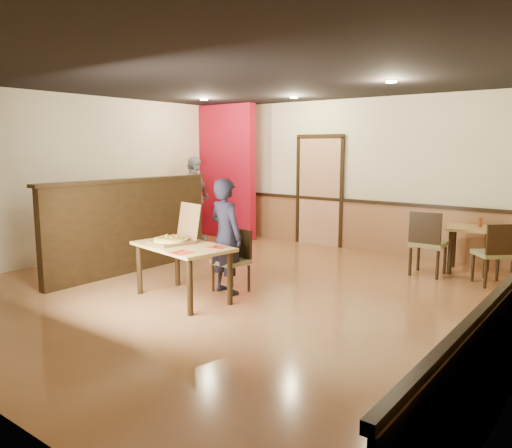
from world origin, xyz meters
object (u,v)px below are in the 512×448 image
(side_chair_left, at_px, (427,241))
(passerby, at_px, (194,199))
(diner_chair, at_px, (234,258))
(condiment, at_px, (480,222))
(side_chair_right, at_px, (496,252))
(side_table, at_px, (470,238))
(pizza_box, at_px, (174,238))
(diner, at_px, (226,236))
(main_table, at_px, (183,253))

(side_chair_left, distance_m, passerby, 4.74)
(passerby, bearing_deg, diner_chair, -138.86)
(side_chair_left, relative_size, condiment, 6.88)
(side_chair_right, xyz_separation_m, passerby, (-5.67, -0.13, 0.38))
(side_table, bearing_deg, pizza_box, -126.49)
(diner, relative_size, pizza_box, 2.39)
(diner_chair, distance_m, side_chair_left, 2.95)
(passerby, bearing_deg, pizza_box, -150.81)
(condiment, bearing_deg, passerby, -171.25)
(main_table, distance_m, side_table, 4.43)
(side_table, height_order, pizza_box, pizza_box)
(main_table, distance_m, pizza_box, 0.25)
(side_chair_left, height_order, side_chair_right, side_chair_left)
(main_table, bearing_deg, passerby, 142.60)
(side_table, bearing_deg, side_chair_left, -125.66)
(main_table, distance_m, condiment, 4.57)
(diner_chair, xyz_separation_m, passerby, (-2.94, 2.25, 0.41))
(side_chair_right, bearing_deg, diner, 2.15)
(diner, distance_m, condiment, 3.98)
(main_table, xyz_separation_m, pizza_box, (-0.18, 0.03, 0.17))
(diner_chair, bearing_deg, side_chair_left, 61.00)
(pizza_box, distance_m, condiment, 4.64)
(side_chair_left, xyz_separation_m, condiment, (0.56, 0.71, 0.24))
(diner_chair, height_order, side_chair_left, side_chair_left)
(side_table, bearing_deg, diner_chair, -126.89)
(side_table, height_order, condiment, condiment)
(main_table, xyz_separation_m, side_chair_right, (3.00, 3.06, -0.11))
(main_table, bearing_deg, condiment, 65.33)
(condiment, bearing_deg, diner, -126.49)
(main_table, relative_size, side_chair_left, 1.46)
(side_chair_left, bearing_deg, side_chair_right, 178.84)
(passerby, bearing_deg, main_table, -149.19)
(diner, distance_m, pizza_box, 0.67)
(side_chair_right, bearing_deg, condiment, -101.15)
(diner_chair, relative_size, side_chair_left, 0.85)
(passerby, height_order, condiment, passerby)
(side_table, bearing_deg, diner, -125.92)
(side_table, height_order, passerby, passerby)
(condiment, bearing_deg, side_table, -142.39)
(diner, distance_m, passerby, 3.77)
(main_table, height_order, diner_chair, diner_chair)
(side_chair_right, relative_size, condiment, 6.27)
(diner, bearing_deg, pizza_box, 61.20)
(passerby, xyz_separation_m, pizza_box, (2.49, -2.90, -0.10))
(side_table, distance_m, diner, 3.85)
(main_table, height_order, diner, diner)
(diner_chair, xyz_separation_m, condiment, (2.34, 3.06, 0.32))
(diner_chair, xyz_separation_m, side_table, (2.23, 2.97, 0.08))
(diner_chair, bearing_deg, condiment, 60.76)
(side_chair_right, height_order, condiment, side_chair_right)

